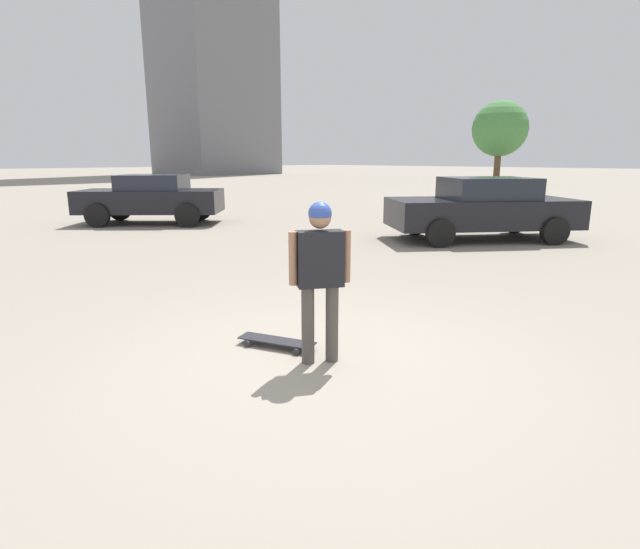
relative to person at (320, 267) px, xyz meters
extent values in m
plane|color=gray|center=(0.00, 0.00, -0.95)|extent=(220.00, 220.00, 0.00)
cylinder|color=#4C4742|center=(-0.10, 0.06, -0.57)|extent=(0.12, 0.12, 0.77)
cylinder|color=#4C4742|center=(0.10, -0.06, -0.57)|extent=(0.12, 0.12, 0.77)
cube|color=black|center=(0.00, 0.00, 0.08)|extent=(0.48, 0.40, 0.53)
cylinder|color=#9E7051|center=(-0.22, 0.13, 0.09)|extent=(0.08, 0.08, 0.50)
cylinder|color=#9E7051|center=(0.22, -0.13, 0.09)|extent=(0.08, 0.08, 0.50)
sphere|color=#9E7051|center=(0.00, 0.00, 0.47)|extent=(0.21, 0.21, 0.21)
sphere|color=#2D4799|center=(0.00, 0.00, 0.50)|extent=(0.22, 0.22, 0.22)
cube|color=#232328|center=(-0.06, 0.60, -0.88)|extent=(0.52, 0.86, 0.01)
cylinder|color=#262628|center=(-0.28, 0.82, -0.92)|extent=(0.05, 0.07, 0.07)
cylinder|color=#262628|center=(-0.06, 0.91, -0.92)|extent=(0.05, 0.07, 0.07)
cylinder|color=#262628|center=(-0.06, 0.29, -0.92)|extent=(0.05, 0.07, 0.07)
cylinder|color=#262628|center=(0.16, 0.38, -0.92)|extent=(0.05, 0.07, 0.07)
cube|color=black|center=(8.10, 2.67, -0.29)|extent=(4.66, 4.18, 0.68)
cube|color=#1E232D|center=(8.19, 2.60, 0.30)|extent=(2.61, 2.56, 0.51)
cylinder|color=black|center=(6.44, 2.74, -0.63)|extent=(0.63, 0.55, 0.64)
cylinder|color=black|center=(7.59, 4.25, -0.63)|extent=(0.63, 0.55, 0.64)
cylinder|color=black|center=(8.62, 1.09, -0.63)|extent=(0.63, 0.55, 0.64)
cylinder|color=black|center=(9.77, 2.60, -0.63)|extent=(0.63, 0.55, 0.64)
cube|color=black|center=(3.78, 11.24, -0.27)|extent=(4.24, 4.14, 0.67)
cube|color=#1E232D|center=(3.85, 11.17, 0.30)|extent=(2.45, 2.43, 0.45)
cylinder|color=black|center=(2.24, 11.49, -0.60)|extent=(0.65, 0.63, 0.70)
cylinder|color=black|center=(3.44, 12.76, -0.60)|extent=(0.65, 0.63, 0.70)
cylinder|color=black|center=(4.12, 9.71, -0.60)|extent=(0.65, 0.63, 0.70)
cylinder|color=black|center=(5.32, 10.98, -0.60)|extent=(0.65, 0.63, 0.70)
cylinder|color=brown|center=(39.71, 18.12, 0.46)|extent=(0.57, 0.57, 2.82)
sphere|color=#478442|center=(39.71, 18.12, 3.54)|extent=(4.77, 4.77, 4.77)
camera|label=1|loc=(-3.21, -3.28, 1.00)|focal=28.00mm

